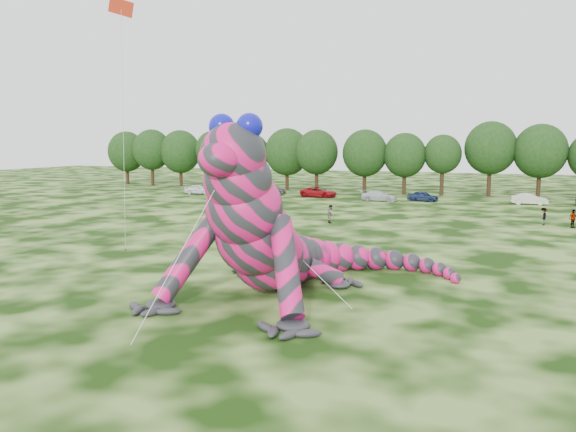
% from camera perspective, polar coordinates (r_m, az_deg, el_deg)
% --- Properties ---
extents(ground, '(240.00, 240.00, 0.00)m').
position_cam_1_polar(ground, '(28.07, 0.61, -8.25)').
color(ground, '#16330A').
rests_on(ground, ground).
extents(inflatable_gecko, '(16.30, 18.90, 8.92)m').
position_cam_1_polar(inflatable_gecko, '(28.93, -0.94, 1.23)').
color(inflatable_gecko, '#D61266').
rests_on(inflatable_gecko, ground).
extents(flying_kite, '(4.08, 4.25, 16.47)m').
position_cam_1_polar(flying_kite, '(36.66, -16.57, 17.85)').
color(flying_kite, red).
rests_on(flying_kite, ground).
extents(tree_0, '(6.91, 6.22, 9.51)m').
position_cam_1_polar(tree_0, '(106.09, -16.05, 5.70)').
color(tree_0, black).
rests_on(tree_0, ground).
extents(tree_1, '(6.74, 6.07, 9.81)m').
position_cam_1_polar(tree_1, '(101.48, -13.65, 5.80)').
color(tree_1, black).
rests_on(tree_1, ground).
extents(tree_2, '(7.04, 6.34, 9.64)m').
position_cam_1_polar(tree_2, '(99.14, -10.86, 5.79)').
color(tree_2, black).
rests_on(tree_2, ground).
extents(tree_3, '(5.81, 5.23, 9.44)m').
position_cam_1_polar(tree_3, '(93.99, -7.62, 5.71)').
color(tree_3, black).
rests_on(tree_3, ground).
extents(tree_4, '(6.22, 5.60, 9.06)m').
position_cam_1_polar(tree_4, '(92.72, -3.81, 5.61)').
color(tree_4, black).
rests_on(tree_4, ground).
extents(tree_5, '(7.16, 6.44, 9.80)m').
position_cam_1_polar(tree_5, '(89.90, -0.10, 5.80)').
color(tree_5, black).
rests_on(tree_5, ground).
extents(tree_6, '(6.52, 5.86, 9.49)m').
position_cam_1_polar(tree_6, '(86.37, 2.93, 5.62)').
color(tree_6, black).
rests_on(tree_6, ground).
extents(tree_7, '(6.68, 6.01, 9.48)m').
position_cam_1_polar(tree_7, '(84.45, 7.80, 5.51)').
color(tree_7, black).
rests_on(tree_7, ground).
extents(tree_8, '(6.14, 5.53, 8.94)m').
position_cam_1_polar(tree_8, '(83.47, 11.76, 5.22)').
color(tree_8, black).
rests_on(tree_8, ground).
extents(tree_9, '(5.27, 4.74, 8.68)m').
position_cam_1_polar(tree_9, '(83.13, 15.41, 5.01)').
color(tree_9, black).
rests_on(tree_9, ground).
extents(tree_10, '(7.09, 6.38, 10.50)m').
position_cam_1_polar(tree_10, '(83.93, 19.84, 5.48)').
color(tree_10, black).
rests_on(tree_10, ground).
extents(tree_11, '(7.01, 6.31, 10.07)m').
position_cam_1_polar(tree_11, '(83.64, 24.22, 5.11)').
color(tree_11, black).
rests_on(tree_11, ground).
extents(car_0, '(4.27, 2.08, 1.41)m').
position_cam_1_polar(car_0, '(83.53, -9.07, 2.69)').
color(car_0, white).
rests_on(car_0, ground).
extents(car_1, '(4.24, 1.52, 1.39)m').
position_cam_1_polar(car_1, '(81.13, -1.76, 2.64)').
color(car_1, black).
rests_on(car_1, ground).
extents(car_2, '(5.35, 2.91, 1.42)m').
position_cam_1_polar(car_2, '(77.85, 3.15, 2.43)').
color(car_2, maroon).
rests_on(car_2, ground).
extents(car_3, '(4.63, 1.94, 1.34)m').
position_cam_1_polar(car_3, '(73.63, 9.24, 2.02)').
color(car_3, silver).
rests_on(car_3, ground).
extents(car_4, '(4.07, 2.03, 1.33)m').
position_cam_1_polar(car_4, '(74.46, 13.56, 1.97)').
color(car_4, navy).
rests_on(car_4, ground).
extents(car_5, '(4.27, 1.71, 1.38)m').
position_cam_1_polar(car_5, '(74.69, 23.31, 1.59)').
color(car_5, beige).
rests_on(car_5, ground).
extents(spectator_2, '(0.75, 1.13, 1.63)m').
position_cam_1_polar(spectator_2, '(56.81, 24.53, -0.04)').
color(spectator_2, gray).
rests_on(spectator_2, ground).
extents(spectator_0, '(0.73, 0.71, 1.69)m').
position_cam_1_polar(spectator_0, '(52.14, -1.91, 0.05)').
color(spectator_0, gray).
rests_on(spectator_0, ground).
extents(spectator_3, '(0.97, 0.99, 1.67)m').
position_cam_1_polar(spectator_3, '(56.08, 26.97, -0.25)').
color(spectator_3, gray).
rests_on(spectator_3, ground).
extents(spectator_4, '(0.89, 0.65, 1.68)m').
position_cam_1_polar(spectator_4, '(66.73, -5.53, 1.66)').
color(spectator_4, gray).
rests_on(spectator_4, ground).
extents(spectator_1, '(0.84, 0.98, 1.74)m').
position_cam_1_polar(spectator_1, '(53.14, 4.37, 0.21)').
color(spectator_1, gray).
rests_on(spectator_1, ground).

